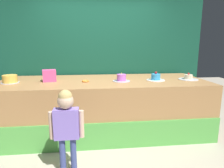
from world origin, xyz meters
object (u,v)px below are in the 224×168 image
donut (86,81)px  cake_center_right (156,78)px  pink_box (49,76)px  cake_far_left (10,79)px  cake_center_left (121,78)px  child_figure (66,121)px  cake_far_right (188,78)px

donut → cake_center_right: 1.23m
pink_box → cake_center_right: bearing=-3.4°
cake_far_left → cake_center_left: size_ratio=0.94×
pink_box → cake_center_left: 1.24m
child_figure → cake_center_right: bearing=36.7°
child_figure → pink_box: pink_box is taller
cake_center_right → cake_far_right: cake_center_right is taller
child_figure → pink_box: size_ratio=4.85×
cake_center_left → cake_far_left: bearing=178.5°
pink_box → cake_far_right: 2.46m
cake_center_left → cake_center_right: cake_center_left is taller
cake_far_left → child_figure: bearing=-47.2°
donut → cake_far_right: size_ratio=0.34×
cake_far_left → pink_box: bearing=7.5°
pink_box → cake_far_right: size_ratio=0.63×
donut → cake_center_right: cake_center_right is taller
child_figure → pink_box: (-0.41, 1.18, 0.36)m
donut → cake_center_left: cake_center_left is taller
cake_far_left → cake_center_right: 2.46m
child_figure → cake_center_left: (0.82, 1.05, 0.31)m
pink_box → cake_center_left: bearing=-6.0°
pink_box → donut: pink_box is taller
cake_far_left → cake_center_right: cake_center_right is taller
cake_far_left → cake_far_right: bearing=-0.3°
child_figure → cake_far_left: bearing=132.8°
donut → cake_center_left: (0.61, -0.00, 0.04)m
donut → cake_far_left: cake_far_left is taller
cake_center_left → cake_center_right: size_ratio=0.93×
cake_center_right → cake_far_right: 0.61m
child_figure → cake_center_left: cake_center_left is taller
donut → cake_center_left: size_ratio=0.39×
cake_center_left → cake_far_right: cake_center_left is taller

